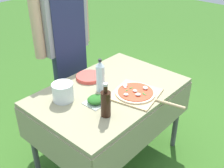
# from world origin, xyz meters

# --- Properties ---
(ground_plane) EXTENTS (12.00, 12.00, 0.00)m
(ground_plane) POSITION_xyz_m (0.00, 0.00, 0.00)
(ground_plane) COLOR #386B23
(prep_table) EXTENTS (1.23, 0.83, 0.74)m
(prep_table) POSITION_xyz_m (0.00, 0.00, 0.65)
(prep_table) COLOR gray
(prep_table) RESTS_ON ground
(person_cook) EXTENTS (0.63, 0.21, 1.68)m
(person_cook) POSITION_xyz_m (0.16, 0.72, 0.99)
(person_cook) COLOR #333D56
(person_cook) RESTS_ON ground
(pizza_on_peel) EXTENTS (0.40, 0.59, 0.05)m
(pizza_on_peel) POSITION_xyz_m (0.08, -0.21, 0.76)
(pizza_on_peel) COLOR #D1B27F
(pizza_on_peel) RESTS_ON prep_table
(oil_bottle) EXTENTS (0.07, 0.07, 0.26)m
(oil_bottle) POSITION_xyz_m (-0.27, -0.21, 0.85)
(oil_bottle) COLOR black
(oil_bottle) RESTS_ON prep_table
(water_bottle) EXTENTS (0.07, 0.07, 0.27)m
(water_bottle) POSITION_xyz_m (-0.05, 0.05, 0.87)
(water_bottle) COLOR silver
(water_bottle) RESTS_ON prep_table
(herb_container) EXTENTS (0.16, 0.15, 0.05)m
(herb_container) POSITION_xyz_m (-0.20, -0.05, 0.77)
(herb_container) COLOR silver
(herb_container) RESTS_ON prep_table
(mixing_tub) EXTENTS (0.16, 0.16, 0.14)m
(mixing_tub) POSITION_xyz_m (-0.33, 0.16, 0.81)
(mixing_tub) COLOR silver
(mixing_tub) RESTS_ON prep_table
(plate_stack) EXTENTS (0.22, 0.22, 0.03)m
(plate_stack) POSITION_xyz_m (0.02, 0.25, 0.76)
(plate_stack) COLOR #DB4C42
(plate_stack) RESTS_ON prep_table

